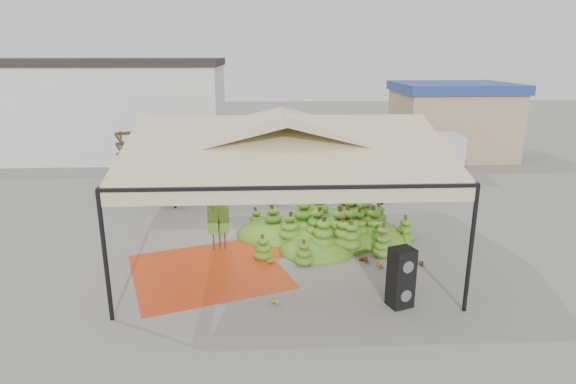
{
  "coord_description": "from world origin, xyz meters",
  "views": [
    {
      "loc": [
        -0.55,
        -13.68,
        5.74
      ],
      "look_at": [
        0.2,
        1.5,
        1.3
      ],
      "focal_mm": 30.0,
      "sensor_mm": 36.0,
      "label": 1
    }
  ],
  "objects_px": {
    "vendor": "(273,187)",
    "truck_left": "(214,150)",
    "banana_heap": "(327,219)",
    "speaker_stack": "(401,277)",
    "truck_right": "(401,151)"
  },
  "relations": [
    {
      "from": "speaker_stack",
      "to": "banana_heap",
      "type": "bearing_deg",
      "value": 84.57
    },
    {
      "from": "vendor",
      "to": "truck_left",
      "type": "relative_size",
      "value": 0.19
    },
    {
      "from": "banana_heap",
      "to": "truck_right",
      "type": "distance_m",
      "value": 8.93
    },
    {
      "from": "banana_heap",
      "to": "speaker_stack",
      "type": "xyz_separation_m",
      "value": [
        1.16,
        -4.37,
        0.1
      ]
    },
    {
      "from": "vendor",
      "to": "truck_left",
      "type": "xyz_separation_m",
      "value": [
        -2.55,
        3.32,
        0.82
      ]
    },
    {
      "from": "banana_heap",
      "to": "truck_left",
      "type": "xyz_separation_m",
      "value": [
        -4.2,
        6.81,
        0.93
      ]
    },
    {
      "from": "vendor",
      "to": "speaker_stack",
      "type": "bearing_deg",
      "value": 122.84
    },
    {
      "from": "vendor",
      "to": "banana_heap",
      "type": "bearing_deg",
      "value": 128.52
    },
    {
      "from": "speaker_stack",
      "to": "truck_right",
      "type": "xyz_separation_m",
      "value": [
        3.32,
        12.07,
        0.53
      ]
    },
    {
      "from": "banana_heap",
      "to": "vendor",
      "type": "height_order",
      "value": "vendor"
    },
    {
      "from": "truck_right",
      "to": "banana_heap",
      "type": "bearing_deg",
      "value": -116.29
    },
    {
      "from": "truck_left",
      "to": "truck_right",
      "type": "distance_m",
      "value": 8.73
    },
    {
      "from": "banana_heap",
      "to": "truck_right",
      "type": "height_order",
      "value": "truck_right"
    },
    {
      "from": "banana_heap",
      "to": "truck_right",
      "type": "bearing_deg",
      "value": 59.81
    },
    {
      "from": "speaker_stack",
      "to": "vendor",
      "type": "bearing_deg",
      "value": 89.41
    }
  ]
}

